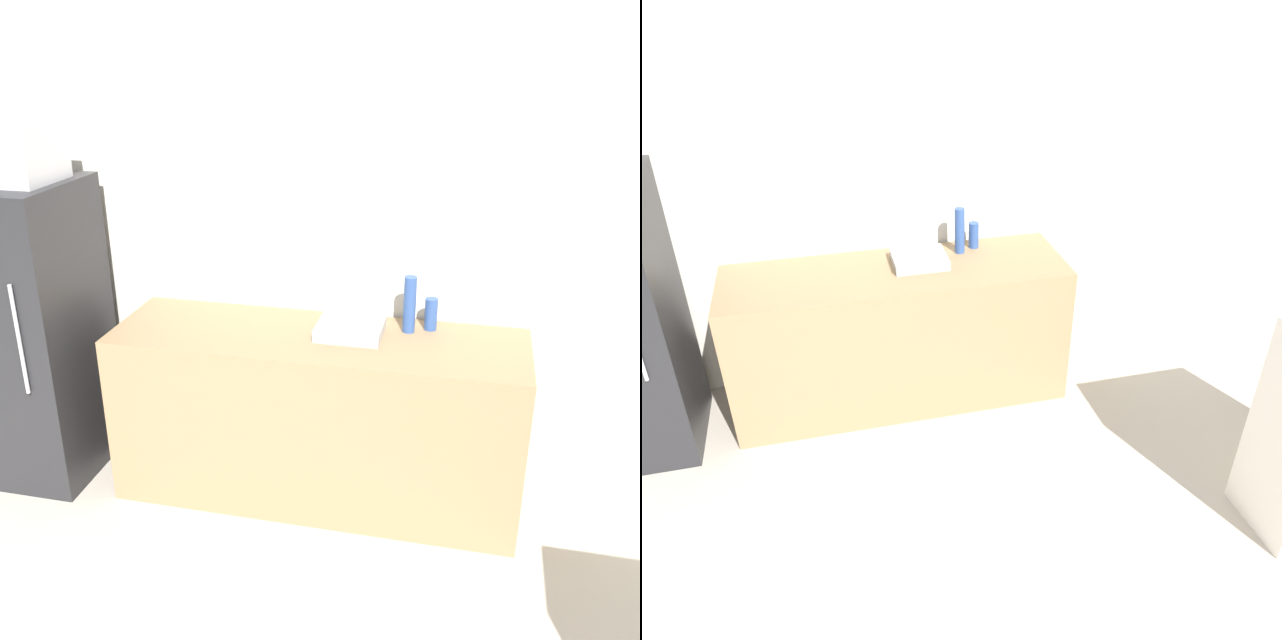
# 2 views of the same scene
# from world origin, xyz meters

# --- Properties ---
(wall_back) EXTENTS (8.00, 0.06, 2.60)m
(wall_back) POSITION_xyz_m (0.00, 2.99, 1.30)
(wall_back) COLOR silver
(wall_back) RESTS_ON ground_plane
(counter) EXTENTS (2.07, 0.64, 0.91)m
(counter) POSITION_xyz_m (0.39, 2.61, 0.46)
(counter) COLOR #937551
(counter) RESTS_ON ground_plane
(sink_basin) EXTENTS (0.33, 0.28, 0.06)m
(sink_basin) POSITION_xyz_m (0.55, 2.66, 0.94)
(sink_basin) COLOR #9EA3A8
(sink_basin) RESTS_ON counter
(bottle_tall) EXTENTS (0.06, 0.06, 0.29)m
(bottle_tall) POSITION_xyz_m (0.83, 2.76, 1.06)
(bottle_tall) COLOR #2D4C8C
(bottle_tall) RESTS_ON counter
(bottle_short) EXTENTS (0.06, 0.06, 0.17)m
(bottle_short) POSITION_xyz_m (0.93, 2.82, 1.00)
(bottle_short) COLOR #2D4C8C
(bottle_short) RESTS_ON counter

